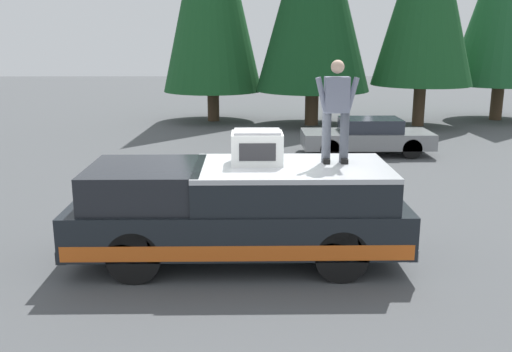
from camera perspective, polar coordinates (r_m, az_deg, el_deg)
The scene contains 5 objects.
ground_plane at distance 10.12m, azimuth -0.03°, elevation -7.72°, with size 90.00×90.00×0.00m, color #4C4F51.
pickup_truck at distance 9.54m, azimuth -1.71°, elevation -3.51°, with size 2.01×5.54×1.65m.
compressor_unit at distance 9.42m, azimuth 0.11°, elevation 2.88°, with size 0.65×0.84×0.56m.
person_on_truck_bed at distance 9.52m, azimuth 8.02°, elevation 6.67°, with size 0.29×0.72×1.69m.
parked_car_grey at distance 18.66m, azimuth 11.04°, elevation 3.91°, with size 1.64×4.10×1.16m.
Camera 1 is at (-9.41, 0.15, 3.72)m, focal length 40.06 mm.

